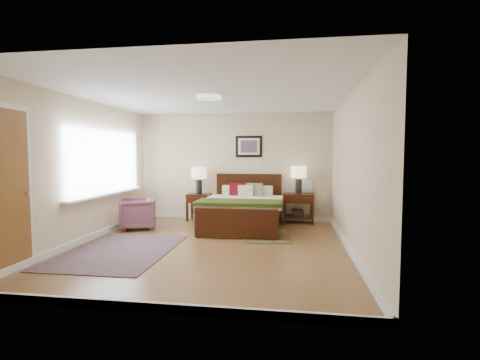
{
  "coord_description": "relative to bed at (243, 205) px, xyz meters",
  "views": [
    {
      "loc": [
        1.32,
        -5.57,
        1.51
      ],
      "look_at": [
        0.37,
        0.88,
        1.05
      ],
      "focal_mm": 26.0,
      "sensor_mm": 36.0,
      "label": 1
    }
  ],
  "objects": [
    {
      "name": "door",
      "position": [
        -2.58,
        -3.28,
        0.58
      ],
      "size": [
        0.06,
        1.0,
        2.18
      ],
      "color": "silver",
      "rests_on": "ground"
    },
    {
      "name": "bed",
      "position": [
        0.0,
        0.0,
        0.0
      ],
      "size": [
        1.64,
        1.98,
        1.07
      ],
      "color": "#331407",
      "rests_on": "ground"
    },
    {
      "name": "back_wall",
      "position": [
        -0.35,
        0.97,
        0.76
      ],
      "size": [
        4.5,
        0.04,
        2.5
      ],
      "primitive_type": "cube",
      "color": "beige",
      "rests_on": "ground"
    },
    {
      "name": "rug_navy",
      "position": [
        0.55,
        -0.61,
        -0.49
      ],
      "size": [
        0.92,
        1.33,
        0.01
      ],
      "primitive_type": "cube",
      "rotation": [
        0.0,
        0.0,
        0.06
      ],
      "color": "black",
      "rests_on": "ground"
    },
    {
      "name": "window",
      "position": [
        -2.55,
        -0.83,
        0.88
      ],
      "size": [
        0.11,
        2.72,
        1.32
      ],
      "color": "silver",
      "rests_on": "left_wall"
    },
    {
      "name": "floor",
      "position": [
        -0.35,
        -1.53,
        -0.49
      ],
      "size": [
        5.0,
        5.0,
        0.0
      ],
      "primitive_type": "plane",
      "color": "brown",
      "rests_on": "ground"
    },
    {
      "name": "rug_persian",
      "position": [
        -1.7,
        -2.05,
        -0.49
      ],
      "size": [
        1.61,
        2.26,
        0.01
      ],
      "primitive_type": "cube",
      "rotation": [
        0.0,
        0.0,
        0.01
      ],
      "color": "#0B103A",
      "rests_on": "ground"
    },
    {
      "name": "armchair",
      "position": [
        -2.15,
        -0.38,
        -0.18
      ],
      "size": [
        0.88,
        0.87,
        0.63
      ],
      "primitive_type": "imported",
      "rotation": [
        0.0,
        0.0,
        -1.21
      ],
      "color": "brown",
      "rests_on": "ground"
    },
    {
      "name": "ceil_fixture",
      "position": [
        -0.35,
        -1.53,
        1.97
      ],
      "size": [
        0.44,
        0.44,
        0.08
      ],
      "color": "white",
      "rests_on": "ceiling"
    },
    {
      "name": "left_wall",
      "position": [
        -2.6,
        -1.53,
        0.76
      ],
      "size": [
        0.04,
        5.0,
        2.5
      ],
      "primitive_type": "cube",
      "color": "beige",
      "rests_on": "ground"
    },
    {
      "name": "nightstand_right",
      "position": [
        1.15,
        0.73,
        -0.09
      ],
      "size": [
        0.67,
        0.5,
        0.66
      ],
      "color": "#331407",
      "rests_on": "ground"
    },
    {
      "name": "ceiling",
      "position": [
        -0.35,
        -1.53,
        2.01
      ],
      "size": [
        4.5,
        5.0,
        0.02
      ],
      "primitive_type": "cube",
      "color": "white",
      "rests_on": "back_wall"
    },
    {
      "name": "lamp_right",
      "position": [
        1.15,
        0.74,
        0.6
      ],
      "size": [
        0.35,
        0.35,
        0.61
      ],
      "color": "black",
      "rests_on": "nightstand_right"
    },
    {
      "name": "front_wall",
      "position": [
        -0.35,
        -4.03,
        0.76
      ],
      "size": [
        4.5,
        0.04,
        2.5
      ],
      "primitive_type": "cube",
      "color": "beige",
      "rests_on": "ground"
    },
    {
      "name": "nightstand_left",
      "position": [
        -1.14,
        0.72,
        0.0
      ],
      "size": [
        0.52,
        0.47,
        0.62
      ],
      "color": "#331407",
      "rests_on": "ground"
    },
    {
      "name": "lamp_left",
      "position": [
        -1.14,
        0.74,
        0.56
      ],
      "size": [
        0.35,
        0.35,
        0.61
      ],
      "color": "black",
      "rests_on": "nightstand_left"
    },
    {
      "name": "wall_art",
      "position": [
        0.0,
        0.94,
        1.23
      ],
      "size": [
        0.62,
        0.05,
        0.5
      ],
      "color": "black",
      "rests_on": "back_wall"
    },
    {
      "name": "right_wall",
      "position": [
        1.9,
        -1.53,
        0.76
      ],
      "size": [
        0.04,
        5.0,
        2.5
      ],
      "primitive_type": "cube",
      "color": "beige",
      "rests_on": "ground"
    }
  ]
}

